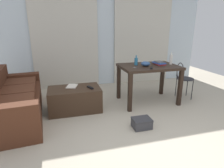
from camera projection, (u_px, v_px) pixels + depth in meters
name	position (u px, v px, depth m)	size (l,w,h in m)	color
ground_plane	(132.00, 113.00, 3.47)	(7.68, 7.68, 0.00)	#B2A893
wall_back	(105.00, 36.00, 4.93)	(5.37, 0.10, 2.55)	silver
curtains	(106.00, 41.00, 4.89)	(3.67, 0.03, 2.35)	beige
couch	(13.00, 101.00, 3.21)	(0.96, 2.01, 0.78)	#4C2819
coffee_table	(75.00, 99.00, 3.54)	(0.95, 0.58, 0.44)	#382619
craft_table	(149.00, 71.00, 3.81)	(1.15, 0.79, 0.78)	black
wire_chair	(183.00, 76.00, 4.06)	(0.37, 0.39, 0.79)	black
bottle_near	(136.00, 61.00, 3.79)	(0.07, 0.07, 0.20)	teal
bottle_far	(171.00, 59.00, 3.85)	(0.06, 0.06, 0.24)	beige
bowl	(146.00, 64.00, 3.70)	(0.18, 0.18, 0.09)	#2D4C7A
book_stack	(159.00, 63.00, 3.86)	(0.21, 0.29, 0.06)	red
tv_remote_on_table	(151.00, 68.00, 3.51)	(0.04, 0.18, 0.02)	black
scissors	(136.00, 68.00, 3.56)	(0.08, 0.10, 0.00)	#9EA0A5
tv_remote_primary	(90.00, 87.00, 3.47)	(0.05, 0.18, 0.03)	black
magazine	(72.00, 86.00, 3.57)	(0.18, 0.25, 0.02)	silver
shoebox	(142.00, 123.00, 2.95)	(0.29, 0.23, 0.16)	#38383D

